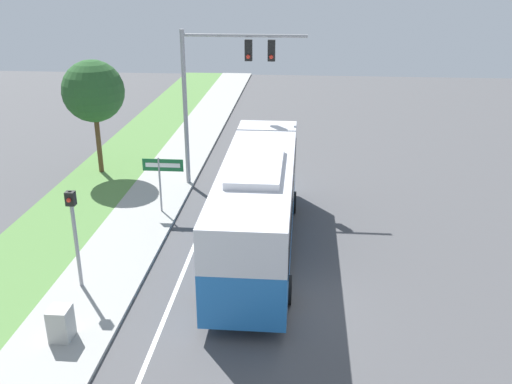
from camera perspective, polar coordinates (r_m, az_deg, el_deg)
name	(u,v)px	position (r m, az deg, el deg)	size (l,w,h in m)	color
ground_plane	(287,303)	(18.03, 3.12, -11.04)	(80.00, 80.00, 0.00)	#4C4C4F
sidewalk	(92,293)	(19.14, -16.05, -9.64)	(2.80, 80.00, 0.12)	#9E9E99
lane_divider_near	(173,298)	(18.44, -8.32, -10.43)	(0.14, 30.00, 0.01)	silver
bus	(258,199)	(20.28, 0.22, -0.72)	(2.63, 11.32, 3.66)	#236BB7
signal_gantry	(218,79)	(25.87, -3.80, 11.19)	(5.56, 0.41, 7.21)	#939399
pedestrian_signal	(74,225)	(18.55, -17.75, -3.14)	(0.28, 0.34, 3.38)	#939399
street_sign	(162,173)	(23.73, -9.40, 1.91)	(1.69, 0.08, 2.48)	#939399
utility_cabinet	(61,324)	(16.91, -18.93, -12.34)	(0.57, 0.62, 0.96)	#A8A8A3
roadside_tree	(93,91)	(28.75, -15.96, 9.65)	(2.97, 2.97, 5.57)	brown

